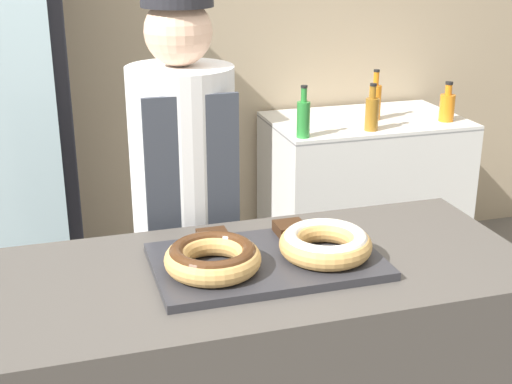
{
  "coord_description": "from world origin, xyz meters",
  "views": [
    {
      "loc": [
        -0.54,
        -1.69,
        1.81
      ],
      "look_at": [
        0.0,
        0.1,
        1.13
      ],
      "focal_mm": 50.0,
      "sensor_mm": 36.0,
      "label": 1
    }
  ],
  "objects": [
    {
      "name": "donut_chocolate_glaze",
      "position": [
        -0.16,
        -0.03,
        1.01
      ],
      "size": [
        0.26,
        0.26,
        0.07
      ],
      "color": "tan",
      "rests_on": "serving_tray"
    },
    {
      "name": "bottle_orange",
      "position": [
        1.5,
        1.57,
        0.95
      ],
      "size": [
        0.08,
        0.08,
        0.21
      ],
      "color": "orange",
      "rests_on": "chest_freezer"
    },
    {
      "name": "brownie_back_left",
      "position": [
        -0.12,
        0.14,
        0.99
      ],
      "size": [
        0.09,
        0.09,
        0.03
      ],
      "color": "#382111",
      "rests_on": "serving_tray"
    },
    {
      "name": "baker_person",
      "position": [
        -0.12,
        0.56,
        0.88
      ],
      "size": [
        0.35,
        0.35,
        1.67
      ],
      "color": "#4C4C51",
      "rests_on": "ground_plane"
    },
    {
      "name": "wall_back",
      "position": [
        0.0,
        2.13,
        1.35
      ],
      "size": [
        8.0,
        0.06,
        2.7
      ],
      "color": "tan",
      "rests_on": "ground_plane"
    },
    {
      "name": "donut_light_glaze",
      "position": [
        0.16,
        -0.03,
        1.01
      ],
      "size": [
        0.26,
        0.26,
        0.07
      ],
      "color": "tan",
      "rests_on": "serving_tray"
    },
    {
      "name": "bottle_amber",
      "position": [
        1.04,
        1.51,
        0.96
      ],
      "size": [
        0.07,
        0.07,
        0.24
      ],
      "color": "#99661E",
      "rests_on": "chest_freezer"
    },
    {
      "name": "brownie_back_right",
      "position": [
        0.12,
        0.14,
        0.99
      ],
      "size": [
        0.09,
        0.09,
        0.03
      ],
      "color": "#382111",
      "rests_on": "serving_tray"
    },
    {
      "name": "bottle_orange_b",
      "position": [
        1.15,
        1.71,
        0.97
      ],
      "size": [
        0.06,
        0.06,
        0.27
      ],
      "color": "orange",
      "rests_on": "chest_freezer"
    },
    {
      "name": "bottle_green",
      "position": [
        0.66,
        1.49,
        0.96
      ],
      "size": [
        0.07,
        0.07,
        0.26
      ],
      "color": "#2D8C38",
      "rests_on": "chest_freezer"
    },
    {
      "name": "serving_tray",
      "position": [
        0.0,
        0.0,
        0.96
      ],
      "size": [
        0.62,
        0.38,
        0.02
      ],
      "color": "#2D2D33",
      "rests_on": "display_counter"
    },
    {
      "name": "chest_freezer",
      "position": [
        1.12,
        1.74,
        0.44
      ],
      "size": [
        1.04,
        0.65,
        0.86
      ],
      "color": "white",
      "rests_on": "ground_plane"
    }
  ]
}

